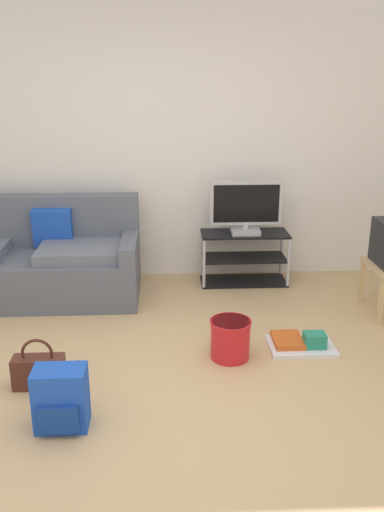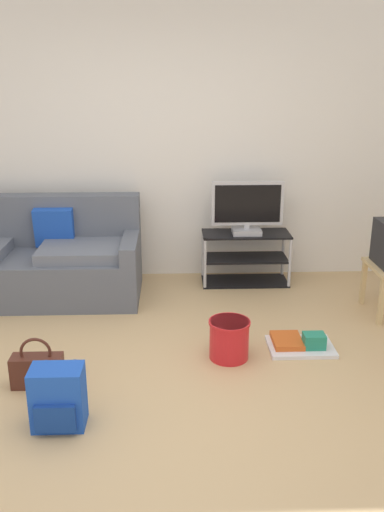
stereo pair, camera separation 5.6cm
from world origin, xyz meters
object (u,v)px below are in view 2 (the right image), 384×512
(tv_stand, at_px, (245,258))
(flat_tv, at_px, (247,208))
(cleaning_bucket, at_px, (229,338))
(backpack, at_px, (58,398))
(handbag, at_px, (37,369))
(couch, at_px, (28,261))
(floor_tray, at_px, (300,344))

(tv_stand, bearing_deg, flat_tv, -90.00)
(cleaning_bucket, bearing_deg, backpack, -144.33)
(backpack, bearing_deg, handbag, 102.67)
(couch, height_order, cleaning_bucket, couch)
(floor_tray, bearing_deg, flat_tv, 99.83)
(tv_stand, relative_size, flat_tv, 1.24)
(couch, distance_m, cleaning_bucket, 2.16)
(tv_stand, distance_m, cleaning_bucket, 1.55)
(tv_stand, xyz_separation_m, floor_tray, (0.24, -1.40, -0.22))
(flat_tv, bearing_deg, cleaning_bucket, -101.77)
(cleaning_bucket, bearing_deg, tv_stand, 78.40)
(handbag, xyz_separation_m, floor_tray, (1.85, 0.45, -0.08))
(cleaning_bucket, bearing_deg, couch, 144.05)
(tv_stand, xyz_separation_m, backpack, (-1.39, -2.29, -0.07))
(couch, xyz_separation_m, tv_stand, (2.05, 0.25, -0.08))
(couch, xyz_separation_m, backpack, (0.67, -2.04, -0.15))
(flat_tv, xyz_separation_m, backpack, (-1.39, -2.27, -0.58))
(cleaning_bucket, distance_m, floor_tray, 0.57)
(handbag, distance_m, cleaning_bucket, 1.35)
(flat_tv, height_order, handbag, flat_tv)
(couch, height_order, tv_stand, couch)
(tv_stand, relative_size, handbag, 2.42)
(handbag, xyz_separation_m, cleaning_bucket, (1.30, 0.33, 0.04))
(floor_tray, bearing_deg, couch, 153.39)
(couch, bearing_deg, floor_tray, -26.61)
(couch, distance_m, handbag, 1.67)
(couch, xyz_separation_m, cleaning_bucket, (1.74, -1.26, -0.18))
(handbag, height_order, cleaning_bucket, handbag)
(flat_tv, xyz_separation_m, cleaning_bucket, (-0.31, -1.49, -0.60))
(backpack, distance_m, cleaning_bucket, 1.33)
(couch, xyz_separation_m, handbag, (0.44, -1.59, -0.21))
(backpack, height_order, floor_tray, backpack)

